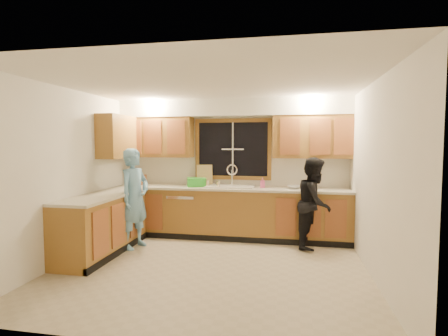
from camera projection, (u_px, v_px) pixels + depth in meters
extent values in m
plane|color=#B7A98D|center=(211.00, 268.00, 4.79)|extent=(4.20, 4.20, 0.00)
plane|color=white|center=(210.00, 84.00, 4.62)|extent=(4.20, 4.20, 0.00)
plane|color=white|center=(233.00, 168.00, 6.57)|extent=(4.20, 0.00, 4.20)
plane|color=white|center=(70.00, 175.00, 5.09)|extent=(0.00, 3.80, 3.80)
plane|color=white|center=(376.00, 180.00, 4.32)|extent=(0.00, 3.80, 3.80)
cube|color=olive|center=(230.00, 213.00, 6.33)|extent=(4.20, 0.60, 0.88)
cube|color=olive|center=(103.00, 225.00, 5.44)|extent=(0.60, 1.90, 0.88)
cube|color=beige|center=(230.00, 188.00, 6.28)|extent=(4.20, 0.63, 0.04)
cube|color=beige|center=(103.00, 196.00, 5.40)|extent=(0.63, 1.90, 0.04)
cube|color=olive|center=(158.00, 137.00, 6.63)|extent=(1.35, 0.33, 0.75)
cube|color=olive|center=(312.00, 137.00, 6.10)|extent=(1.35, 0.33, 0.75)
cube|color=olive|center=(117.00, 137.00, 6.12)|extent=(0.33, 0.90, 0.75)
cube|color=white|center=(231.00, 108.00, 6.32)|extent=(4.20, 0.35, 0.30)
cube|color=black|center=(233.00, 149.00, 6.54)|extent=(1.30, 0.01, 1.00)
cube|color=olive|center=(233.00, 121.00, 6.49)|extent=(1.44, 0.03, 0.07)
cube|color=olive|center=(233.00, 178.00, 6.57)|extent=(1.44, 0.03, 0.07)
cube|color=olive|center=(197.00, 149.00, 6.66)|extent=(0.07, 0.03, 1.00)
cube|color=olive|center=(270.00, 149.00, 6.40)|extent=(0.07, 0.03, 1.00)
cube|color=white|center=(230.00, 187.00, 6.30)|extent=(0.86, 0.52, 0.03)
cube|color=white|center=(219.00, 191.00, 6.34)|extent=(0.38, 0.42, 0.18)
cube|color=white|center=(242.00, 192.00, 6.26)|extent=(0.38, 0.42, 0.18)
cylinder|color=white|center=(232.00, 177.00, 6.48)|extent=(0.04, 0.04, 0.28)
torus|color=white|center=(232.00, 170.00, 6.47)|extent=(0.21, 0.03, 0.21)
cube|color=silver|center=(185.00, 213.00, 6.48)|extent=(0.60, 0.56, 0.82)
cube|color=silver|center=(82.00, 234.00, 4.88)|extent=(0.58, 0.75, 0.90)
imported|color=#6FAAD3|center=(135.00, 198.00, 5.70)|extent=(0.54, 0.68, 1.63)
imported|color=black|center=(315.00, 203.00, 5.68)|extent=(0.75, 0.85, 1.48)
cube|color=#9F582C|center=(143.00, 180.00, 6.65)|extent=(0.14, 0.14, 0.20)
cube|color=tan|center=(205.00, 175.00, 6.53)|extent=(0.31, 0.18, 0.39)
cube|color=green|center=(196.00, 182.00, 6.43)|extent=(0.42, 0.41, 0.16)
imported|color=#E25695|center=(263.00, 183.00, 6.22)|extent=(0.09, 0.09, 0.18)
imported|color=silver|center=(294.00, 187.00, 6.11)|extent=(0.26, 0.26, 0.06)
cylinder|color=beige|center=(208.00, 184.00, 6.28)|extent=(0.07, 0.07, 0.13)
cylinder|color=beige|center=(218.00, 185.00, 6.18)|extent=(0.07, 0.07, 0.12)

